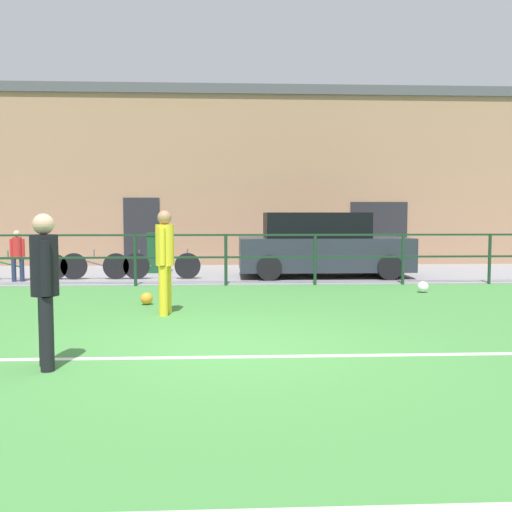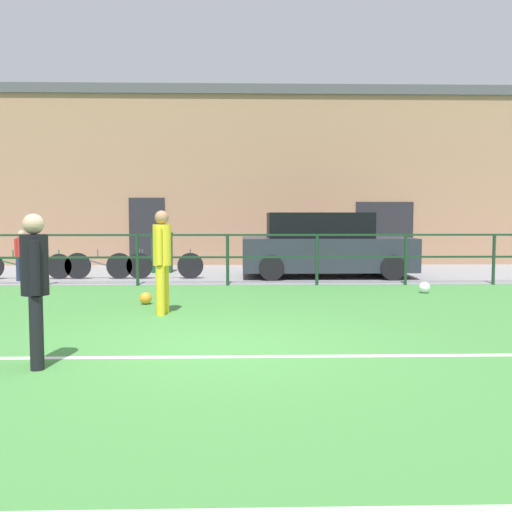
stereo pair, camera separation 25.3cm
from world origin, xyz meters
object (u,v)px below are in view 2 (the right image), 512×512
parked_car_red (325,246)px  bicycle_parked_1 (25,266)px  soccer_ball_match (425,287)px  soccer_ball_spare (146,298)px  bicycle_parked_3 (109,265)px  bicycle_parked_2 (155,265)px  player_goalkeeper (35,281)px  player_striker (162,256)px  spectator_child (22,252)px  trash_bin_0 (162,252)px

parked_car_red → bicycle_parked_1: 7.36m
soccer_ball_match → bicycle_parked_1: bicycle_parked_1 is taller
soccer_ball_spare → bicycle_parked_3: bearing=111.8°
soccer_ball_spare → bicycle_parked_3: bicycle_parked_3 is taller
soccer_ball_spare → bicycle_parked_2: 3.88m
parked_car_red → player_goalkeeper: bearing=-116.6°
player_goalkeeper → bicycle_parked_2: (0.00, 7.99, -0.55)m
player_goalkeeper → player_striker: bearing=-36.1°
soccer_ball_spare → bicycle_parked_3: (-1.54, 3.85, 0.25)m
spectator_child → soccer_ball_spare: bearing=123.7°
parked_car_red → bicycle_parked_3: (-5.33, -0.43, -0.43)m
soccer_ball_match → parked_car_red: size_ratio=0.05×
soccer_ball_spare → parked_car_red: 5.76m
soccer_ball_spare → spectator_child: (-3.47, 3.48, 0.59)m
soccer_ball_spare → player_goalkeeper: bearing=-95.9°
soccer_ball_spare → bicycle_parked_1: 5.25m
parked_car_red → trash_bin_0: bearing=164.9°
spectator_child → parked_car_red: parked_car_red is taller
soccer_ball_match → bicycle_parked_1: (-8.93, 2.55, 0.23)m
bicycle_parked_2 → player_striker: bearing=-79.9°
player_goalkeeper → spectator_child: (-3.04, 7.61, -0.20)m
parked_car_red → spectator_child: bearing=-173.6°
player_striker → soccer_ball_match: bearing=-57.4°
player_goalkeeper → soccer_ball_spare: (0.43, 4.13, -0.79)m
bicycle_parked_3 → soccer_ball_spare: bearing=-68.2°
player_goalkeeper → soccer_ball_match: player_goalkeeper is taller
bicycle_parked_1 → trash_bin_0: bearing=27.1°
trash_bin_0 → parked_car_red: bearing=-15.1°
player_goalkeeper → parked_car_red: size_ratio=0.37×
soccer_ball_spare → bicycle_parked_2: size_ratio=0.09×
player_goalkeeper → spectator_child: bearing=1.2°
bicycle_parked_3 → trash_bin_0: bearing=55.7°
parked_car_red → bicycle_parked_1: (-7.34, -0.43, -0.44)m
player_goalkeeper → bicycle_parked_1: (-3.12, 7.99, -0.56)m
parked_car_red → bicycle_parked_2: parked_car_red is taller
player_goalkeeper → soccer_ball_spare: player_goalkeeper is taller
player_goalkeeper → bicycle_parked_1: size_ratio=0.71×
player_goalkeeper → trash_bin_0: (-0.03, 9.57, -0.34)m
spectator_child → bicycle_parked_2: spectator_child is taller
soccer_ball_match → bicycle_parked_3: 7.38m
bicycle_parked_3 → player_goalkeeper: bearing=-82.1°
soccer_ball_spare → parked_car_red: bearing=48.5°
bicycle_parked_2 → trash_bin_0: size_ratio=2.19×
player_goalkeeper → soccer_ball_match: size_ratio=6.99×
bicycle_parked_1 → bicycle_parked_3: size_ratio=1.05×
player_goalkeeper → parked_car_red: bearing=-47.2°
bicycle_parked_1 → bicycle_parked_2: (3.13, -0.00, 0.01)m
spectator_child → trash_bin_0: (3.01, 1.96, -0.14)m
soccer_ball_match → spectator_child: size_ratio=0.19×
player_goalkeeper → player_striker: 3.24m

